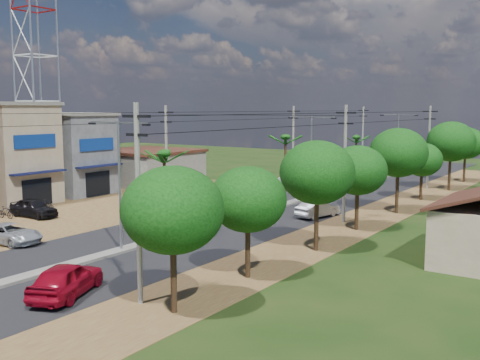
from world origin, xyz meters
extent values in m
plane|color=black|center=(0.00, 0.00, 0.00)|extent=(160.00, 160.00, 0.00)
cube|color=black|center=(0.00, 15.00, 0.02)|extent=(12.00, 110.00, 0.04)
cube|color=#605E56|center=(0.00, 18.00, 0.09)|extent=(1.00, 90.00, 0.18)
cube|color=#57311D|center=(-15.00, 8.00, 0.02)|extent=(18.00, 46.00, 0.04)
cube|color=#57311D|center=(8.50, 15.00, 0.01)|extent=(5.00, 90.00, 0.03)
cube|color=gray|center=(-22.00, 7.00, 4.50)|extent=(8.00, 6.00, 9.00)
cube|color=#605E56|center=(-22.00, 7.00, 9.15)|extent=(8.40, 6.40, 0.30)
cube|color=#0E143D|center=(-17.60, 7.00, 3.10)|extent=(0.80, 5.40, 0.15)
cube|color=black|center=(-17.95, 7.00, 1.30)|extent=(0.10, 3.00, 2.40)
cube|color=navy|center=(-17.92, 7.00, 5.85)|extent=(0.12, 4.20, 1.20)
cube|color=#47484E|center=(-22.00, 14.00, 4.00)|extent=(8.00, 6.00, 8.00)
cube|color=#605E56|center=(-22.00, 14.00, 8.15)|extent=(8.40, 6.40, 0.30)
cube|color=#0E143D|center=(-17.60, 14.00, 3.10)|extent=(0.80, 5.40, 0.15)
cube|color=black|center=(-17.95, 14.00, 1.30)|extent=(0.10, 3.00, 2.40)
cube|color=navy|center=(-17.92, 14.00, 5.20)|extent=(0.12, 4.20, 1.20)
cube|color=#605E56|center=(-21.00, 24.00, 1.80)|extent=(10.00, 10.00, 3.60)
cube|color=#311D10|center=(-21.00, 24.00, 3.80)|extent=(10.40, 10.40, 0.30)
cylinder|color=gray|center=(-28.60, 12.40, 19.00)|extent=(0.24, 0.24, 38.00)
cylinder|color=gray|center=(-25.40, 12.40, 19.00)|extent=(0.24, 0.24, 38.00)
cylinder|color=gray|center=(-25.40, 15.60, 19.00)|extent=(0.24, 0.24, 38.00)
cylinder|color=gray|center=(-28.60, 15.60, 19.00)|extent=(0.24, 0.24, 38.00)
cylinder|color=black|center=(9.50, -6.00, 2.10)|extent=(0.28, 0.28, 4.20)
ellipsoid|color=black|center=(9.50, -6.00, 4.50)|extent=(4.40, 4.40, 3.74)
cylinder|color=black|center=(9.30, 0.00, 1.92)|extent=(0.28, 0.28, 3.85)
ellipsoid|color=black|center=(9.30, 0.00, 4.12)|extent=(4.00, 4.00, 3.40)
cylinder|color=black|center=(9.70, 7.00, 2.27)|extent=(0.28, 0.28, 4.55)
ellipsoid|color=black|center=(9.70, 7.00, 4.88)|extent=(4.60, 4.60, 3.91)
cylinder|color=black|center=(9.40, 14.00, 2.03)|extent=(0.28, 0.28, 4.06)
ellipsoid|color=black|center=(9.40, 14.00, 4.35)|extent=(4.20, 4.20, 3.57)
cylinder|color=black|center=(9.60, 22.00, 2.38)|extent=(0.28, 0.28, 4.76)
ellipsoid|color=black|center=(9.60, 22.00, 5.10)|extent=(4.80, 4.80, 4.08)
cylinder|color=black|center=(9.20, 30.00, 1.82)|extent=(0.28, 0.28, 3.64)
ellipsoid|color=black|center=(9.20, 30.00, 3.90)|extent=(3.80, 3.80, 3.23)
cylinder|color=black|center=(9.80, 38.00, 2.45)|extent=(0.28, 0.28, 4.90)
ellipsoid|color=black|center=(9.80, 38.00, 5.25)|extent=(5.00, 5.00, 4.25)
cylinder|color=black|center=(9.50, 46.00, 2.17)|extent=(0.28, 0.28, 4.34)
ellipsoid|color=black|center=(9.50, 46.00, 4.65)|extent=(4.40, 4.40, 3.74)
cylinder|color=black|center=(0.00, 4.00, 2.90)|extent=(0.22, 0.22, 5.80)
cylinder|color=black|center=(0.00, 20.00, 3.10)|extent=(0.22, 0.22, 6.20)
cylinder|color=black|center=(0.00, 36.00, 2.75)|extent=(0.22, 0.22, 5.50)
cylinder|color=gray|center=(0.00, 0.00, 4.00)|extent=(0.16, 0.16, 8.00)
cube|color=gray|center=(1.20, 0.00, 7.90)|extent=(2.40, 0.08, 0.08)
cube|color=gray|center=(-1.20, 0.00, 7.90)|extent=(2.40, 0.08, 0.08)
cube|color=black|center=(2.30, 0.00, 7.80)|extent=(0.50, 0.18, 0.12)
cube|color=black|center=(-2.30, 0.00, 7.80)|extent=(0.50, 0.18, 0.12)
cylinder|color=gray|center=(0.00, 25.00, 4.00)|extent=(0.16, 0.16, 8.00)
cube|color=gray|center=(1.20, 25.00, 7.90)|extent=(2.40, 0.08, 0.08)
cube|color=gray|center=(-1.20, 25.00, 7.90)|extent=(2.40, 0.08, 0.08)
cube|color=black|center=(2.30, 25.00, 7.80)|extent=(0.50, 0.18, 0.12)
cube|color=black|center=(-2.30, 25.00, 7.80)|extent=(0.50, 0.18, 0.12)
cylinder|color=gray|center=(0.00, 50.00, 4.00)|extent=(0.16, 0.16, 8.00)
cube|color=gray|center=(1.20, 50.00, 7.90)|extent=(2.40, 0.08, 0.08)
cube|color=gray|center=(-1.20, 50.00, 7.90)|extent=(2.40, 0.08, 0.08)
cube|color=black|center=(2.30, 50.00, 7.80)|extent=(0.50, 0.18, 0.12)
cube|color=black|center=(-2.30, 50.00, 7.80)|extent=(0.50, 0.18, 0.12)
cylinder|color=#605E56|center=(-7.00, 12.00, 4.50)|extent=(0.24, 0.24, 9.00)
cube|color=black|center=(-7.00, 12.00, 8.40)|extent=(1.60, 0.12, 0.12)
cube|color=black|center=(-7.00, 12.00, 7.60)|extent=(1.20, 0.12, 0.12)
cylinder|color=#605E56|center=(-7.00, 34.00, 4.50)|extent=(0.24, 0.24, 9.00)
cube|color=black|center=(-7.00, 34.00, 8.40)|extent=(1.60, 0.12, 0.12)
cube|color=black|center=(-7.00, 34.00, 7.60)|extent=(1.20, 0.12, 0.12)
cylinder|color=#605E56|center=(-7.00, 55.00, 4.50)|extent=(0.24, 0.24, 9.00)
cube|color=black|center=(-7.00, 55.00, 8.40)|extent=(1.60, 0.12, 0.12)
cube|color=black|center=(-7.00, 55.00, 7.60)|extent=(1.20, 0.12, 0.12)
cylinder|color=#605E56|center=(7.50, -6.00, 4.50)|extent=(0.24, 0.24, 9.00)
cube|color=black|center=(7.50, -6.00, 8.40)|extent=(1.60, 0.12, 0.12)
cube|color=black|center=(7.50, -6.00, 7.60)|extent=(1.20, 0.12, 0.12)
cylinder|color=#605E56|center=(7.50, 16.00, 4.50)|extent=(0.24, 0.24, 9.00)
cube|color=black|center=(7.50, 16.00, 8.40)|extent=(1.60, 0.12, 0.12)
cube|color=black|center=(7.50, 16.00, 7.60)|extent=(1.20, 0.12, 0.12)
cylinder|color=#605E56|center=(7.50, 38.00, 4.50)|extent=(0.24, 0.24, 9.00)
cube|color=black|center=(7.50, 38.00, 8.40)|extent=(1.60, 0.12, 0.12)
cube|color=black|center=(7.50, 38.00, 7.60)|extent=(1.20, 0.12, 0.12)
imported|color=maroon|center=(3.98, -7.26, 0.81)|extent=(3.64, 5.09, 1.61)
imported|color=#A3A6AB|center=(5.00, 16.58, 0.67)|extent=(2.30, 4.30, 1.35)
imported|color=silver|center=(-4.89, 28.41, 0.70)|extent=(2.68, 5.10, 1.41)
imported|color=#A3A6AB|center=(-7.50, -2.63, 0.64)|extent=(4.80, 2.55, 1.28)
imported|color=black|center=(-13.92, 3.71, 0.75)|extent=(4.49, 1.94, 1.51)
imported|color=black|center=(3.73, -6.27, 0.41)|extent=(0.85, 1.64, 0.82)
imported|color=black|center=(-1.20, 13.23, 0.46)|extent=(0.87, 1.83, 0.92)
imported|color=black|center=(-3.76, 37.62, 0.48)|extent=(0.67, 1.64, 0.96)
imported|color=black|center=(-15.28, 2.09, 0.50)|extent=(1.70, 0.63, 1.00)
imported|color=black|center=(-15.28, 3.39, 0.50)|extent=(1.70, 0.63, 1.00)
imported|color=black|center=(-15.28, 4.69, 0.50)|extent=(1.70, 0.63, 1.00)
imported|color=black|center=(-15.28, 5.99, 0.50)|extent=(1.70, 0.63, 1.00)
camera|label=1|loc=(24.98, -23.53, 8.75)|focal=42.00mm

